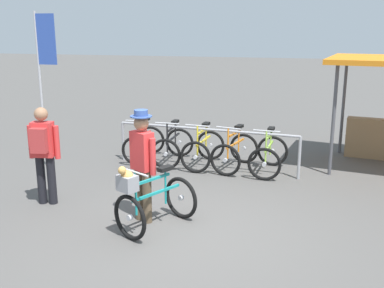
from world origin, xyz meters
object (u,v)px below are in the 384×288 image
(racked_bike_red, at_px, (144,144))
(pedestrian_with_backpack, at_px, (43,150))
(racked_bike_black, at_px, (173,146))
(racked_bike_orange, at_px, (235,152))
(banner_flag, at_px, (44,60))
(featured_bicycle, at_px, (150,199))
(person_with_featured_bike, at_px, (142,161))
(racked_bike_yellow, at_px, (203,149))
(racked_bike_lime, at_px, (269,155))

(racked_bike_red, xyz_separation_m, pedestrian_with_backpack, (-0.64, -2.89, 0.57))
(racked_bike_black, distance_m, racked_bike_orange, 1.40)
(banner_flag, bearing_deg, racked_bike_orange, 10.61)
(racked_bike_red, height_order, pedestrian_with_backpack, pedestrian_with_backpack)
(racked_bike_red, bearing_deg, pedestrian_with_backpack, -102.55)
(featured_bicycle, bearing_deg, racked_bike_black, 101.71)
(racked_bike_red, distance_m, racked_bike_orange, 2.10)
(racked_bike_red, xyz_separation_m, banner_flag, (-1.76, -0.92, 1.86))
(person_with_featured_bike, bearing_deg, racked_bike_yellow, 85.70)
(racked_bike_black, xyz_separation_m, banner_flag, (-2.46, -0.86, 1.86))
(racked_bike_black, xyz_separation_m, racked_bike_lime, (2.09, -0.20, 0.00))
(featured_bicycle, bearing_deg, racked_bike_red, 112.08)
(racked_bike_yellow, xyz_separation_m, featured_bicycle, (0.00, -3.31, 0.12))
(person_with_featured_bike, bearing_deg, pedestrian_with_backpack, 172.72)
(racked_bike_red, xyz_separation_m, racked_bike_lime, (2.79, -0.27, -0.00))
(racked_bike_lime, distance_m, banner_flag, 4.96)
(racked_bike_black, height_order, racked_bike_orange, same)
(person_with_featured_bike, distance_m, banner_flag, 3.88)
(racked_bike_yellow, bearing_deg, racked_bike_orange, -5.47)
(racked_bike_red, distance_m, banner_flag, 2.72)
(racked_bike_black, xyz_separation_m, racked_bike_orange, (1.39, -0.13, 0.00))
(featured_bicycle, bearing_deg, person_with_featured_bike, 125.53)
(racked_bike_lime, relative_size, banner_flag, 0.36)
(racked_bike_black, xyz_separation_m, racked_bike_yellow, (0.70, -0.07, 0.00))
(racked_bike_red, relative_size, racked_bike_orange, 0.93)
(racked_bike_yellow, xyz_separation_m, racked_bike_lime, (1.39, -0.13, -0.00))
(pedestrian_with_backpack, bearing_deg, featured_bicycle, -15.09)
(racked_bike_lime, xyz_separation_m, person_with_featured_bike, (-1.62, -2.86, 0.58))
(racked_bike_red, bearing_deg, racked_bike_orange, -5.47)
(racked_bike_black, relative_size, person_with_featured_bike, 0.63)
(racked_bike_red, bearing_deg, person_with_featured_bike, -69.49)
(pedestrian_with_backpack, bearing_deg, person_with_featured_bike, -7.28)
(racked_bike_orange, relative_size, racked_bike_lime, 1.07)
(racked_bike_yellow, height_order, pedestrian_with_backpack, pedestrian_with_backpack)
(racked_bike_lime, bearing_deg, racked_bike_yellow, 174.53)
(racked_bike_orange, bearing_deg, featured_bicycle, -102.08)
(racked_bike_black, xyz_separation_m, featured_bicycle, (0.70, -3.38, 0.12))
(racked_bike_lime, distance_m, featured_bicycle, 3.47)
(featured_bicycle, bearing_deg, racked_bike_orange, 77.92)
(banner_flag, bearing_deg, racked_bike_yellow, 14.03)
(racked_bike_red, xyz_separation_m, racked_bike_black, (0.70, -0.07, -0.00))
(racked_bike_black, height_order, racked_bike_lime, same)
(pedestrian_with_backpack, bearing_deg, racked_bike_lime, 37.42)
(featured_bicycle, xyz_separation_m, person_with_featured_bike, (-0.23, 0.32, 0.46))
(racked_bike_yellow, bearing_deg, pedestrian_with_backpack, -126.44)
(racked_bike_black, bearing_deg, person_with_featured_bike, -81.22)
(pedestrian_with_backpack, bearing_deg, racked_bike_red, 77.45)
(racked_bike_yellow, height_order, racked_bike_lime, same)
(racked_bike_black, bearing_deg, pedestrian_with_backpack, -115.38)
(racked_bike_black, relative_size, racked_bike_orange, 0.90)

